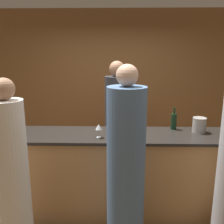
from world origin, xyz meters
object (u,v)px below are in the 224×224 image
object	(u,v)px
bartender	(117,128)
guest_0	(126,172)
guest_1	(12,178)
ice_bucket	(199,125)
wine_bottle_0	(174,121)

from	to	relation	value
bartender	guest_0	bearing A→B (deg)	93.72
guest_1	ice_bucket	distance (m)	2.19
bartender	guest_0	xyz separation A→B (m)	(0.10, -1.47, 0.01)
bartender	guest_0	size ratio (longest dim) A/B	0.99
bartender	ice_bucket	world-z (taller)	bartender
guest_0	guest_1	world-z (taller)	guest_0
wine_bottle_0	bartender	bearing A→B (deg)	141.89
bartender	guest_0	distance (m)	1.47
guest_0	wine_bottle_0	bearing A→B (deg)	54.46
wine_bottle_0	ice_bucket	world-z (taller)	wine_bottle_0
bartender	ice_bucket	size ratio (longest dim) A/B	10.31
guest_1	wine_bottle_0	size ratio (longest dim) A/B	6.37
bartender	ice_bucket	xyz separation A→B (m)	(1.02, -0.70, 0.26)
guest_1	wine_bottle_0	distance (m)	1.99
guest_1	guest_0	bearing A→B (deg)	2.57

